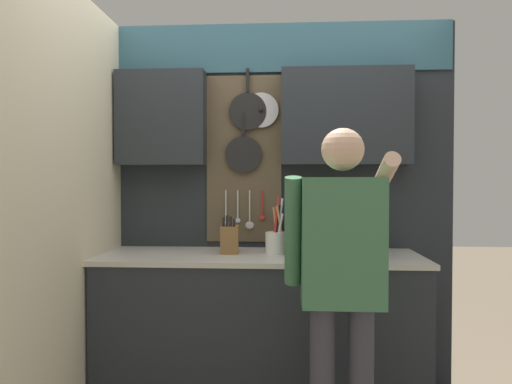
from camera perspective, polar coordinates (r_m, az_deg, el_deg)
base_cabinet_counter at (r=2.94m, az=0.51°, el=-16.85°), size 1.96×0.62×0.93m
back_wall_unit at (r=3.08m, az=1.02°, el=2.99°), size 2.53×0.20×2.44m
side_wall at (r=2.65m, az=-22.12°, el=-2.25°), size 0.04×1.60×2.44m
microwave at (r=2.86m, az=9.48°, el=-4.81°), size 0.47×0.38×0.29m
knife_block at (r=2.87m, az=-3.32°, el=-5.89°), size 0.12×0.16×0.24m
utensil_crock at (r=2.85m, az=2.53°, el=-6.04°), size 0.13×0.13×0.35m
person at (r=2.22m, az=10.68°, el=-9.43°), size 0.54×0.62×1.63m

